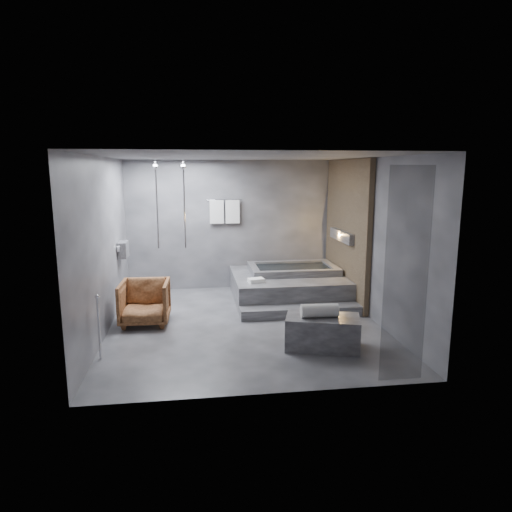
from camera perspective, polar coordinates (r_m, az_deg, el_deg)
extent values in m
plane|color=#333335|center=(7.89, -1.43, -8.46)|extent=(5.00, 5.00, 0.00)
cube|color=#555557|center=(7.45, -1.53, 12.33)|extent=(4.50, 5.00, 0.04)
cube|color=#3E3E44|center=(10.01, -3.10, 3.88)|extent=(4.50, 0.04, 2.80)
cube|color=#3E3E44|center=(5.11, 1.68, -2.78)|extent=(4.50, 0.04, 2.80)
cube|color=#3E3E44|center=(7.63, -18.52, 1.18)|extent=(0.04, 5.00, 2.80)
cube|color=#3E3E44|center=(8.11, 14.54, 1.93)|extent=(0.04, 5.00, 2.80)
cube|color=#A0835D|center=(9.24, 11.26, 3.12)|extent=(0.10, 2.40, 2.78)
cube|color=#FF9938|center=(9.23, 10.77, 2.50)|extent=(0.14, 1.20, 0.20)
cube|color=gray|center=(9.03, -16.26, 0.79)|extent=(0.16, 0.42, 0.30)
imported|color=beige|center=(8.93, -16.27, 0.39)|extent=(0.08, 0.08, 0.21)
imported|color=beige|center=(9.13, -16.09, 0.44)|extent=(0.07, 0.07, 0.15)
cylinder|color=silver|center=(9.48, -8.96, 6.42)|extent=(0.04, 0.04, 1.80)
cylinder|color=silver|center=(9.50, -12.30, 6.32)|extent=(0.04, 0.04, 1.80)
cylinder|color=silver|center=(9.89, -3.97, 6.99)|extent=(0.75, 0.02, 0.02)
cube|color=white|center=(9.88, -4.93, 5.52)|extent=(0.30, 0.06, 0.50)
cube|color=white|center=(9.90, -2.96, 5.56)|extent=(0.30, 0.06, 0.50)
cylinder|color=silver|center=(6.69, -19.03, -8.56)|extent=(0.04, 0.04, 0.90)
cube|color=black|center=(5.68, 18.26, -2.47)|extent=(0.55, 0.01, 2.60)
cube|color=#38383B|center=(9.35, 3.97, -3.80)|extent=(2.20, 2.00, 0.50)
cube|color=#38383B|center=(8.29, 5.64, -6.89)|extent=(2.20, 0.36, 0.18)
cube|color=#363538|center=(6.88, 8.31, -9.40)|extent=(1.19, 0.86, 0.48)
imported|color=#472411|center=(8.01, -13.73, -5.65)|extent=(0.84, 0.86, 0.75)
cylinder|color=silver|center=(6.74, 7.95, -6.77)|extent=(0.55, 0.22, 0.20)
cube|color=white|center=(8.61, 0.01, -3.06)|extent=(0.32, 0.26, 0.08)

